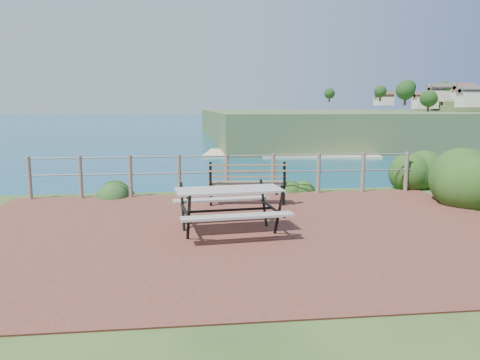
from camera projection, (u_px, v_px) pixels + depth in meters
name	position (u px, v px, depth m)	size (l,w,h in m)	color
ground	(243.00, 231.00, 8.17)	(10.00, 7.00, 0.12)	brown
ocean	(187.00, 111.00, 204.39)	(1200.00, 1200.00, 0.00)	#136977
safety_railing	(227.00, 172.00, 11.37)	(9.40, 0.10, 1.00)	#6B5B4C
picnic_table	(229.00, 206.00, 7.98)	(1.86, 1.55, 0.75)	gray
park_bench	(247.00, 176.00, 10.27)	(1.75, 0.58, 0.97)	brown
shrub_right_front	(472.00, 206.00, 10.28)	(1.46, 1.46, 2.07)	#1D3F13
shrub_right_edge	(426.00, 189.00, 12.34)	(1.26, 1.26, 1.79)	#1D3F13
shrub_lip_west	(116.00, 196.00, 11.43)	(0.87, 0.87, 0.66)	#22491B
shrub_lip_east	(296.00, 191.00, 12.06)	(0.80, 0.80, 0.56)	#1D3F13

